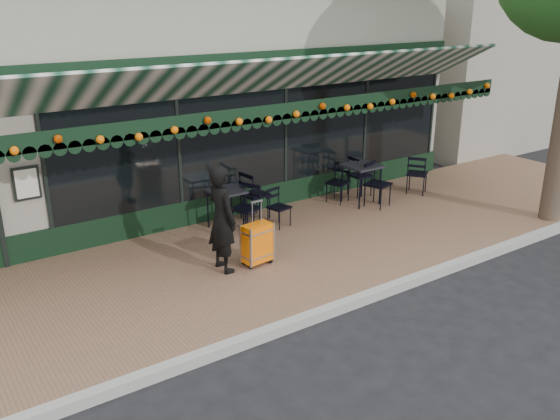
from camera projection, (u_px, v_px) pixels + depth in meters
ground at (360, 301)px, 8.93m from camera, size 80.00×80.00×0.00m
sidewalk at (284, 252)px, 10.46m from camera, size 18.00×4.00×0.15m
curb at (363, 299)px, 8.85m from camera, size 18.00×0.16×0.15m
restaurant_building at (146, 88)px, 14.24m from camera, size 12.00×9.60×4.50m
neighbor_building_right at (485, 54)px, 21.26m from camera, size 12.00×8.00×4.80m
woman at (222, 219)px, 9.34m from camera, size 0.43×0.65×1.75m
suitcase at (257, 244)px, 9.69m from camera, size 0.51×0.32×1.10m
cafe_table_a at (362, 169)px, 12.48m from camera, size 0.69×0.69×0.85m
cafe_table_b at (226, 194)px, 11.10m from camera, size 0.63×0.63×0.77m
chair_a_left at (338, 183)px, 12.68m from camera, size 0.55×0.55×0.85m
chair_a_right at (360, 175)px, 13.12m from camera, size 0.49×0.49×0.90m
chair_a_front at (378, 185)px, 12.39m from camera, size 0.59×0.59×0.95m
chair_a_extra at (417, 174)px, 13.24m from camera, size 0.62×0.62×0.89m
chair_b_left at (245, 209)px, 10.99m from camera, size 0.60×0.60×0.92m
chair_b_right at (255, 195)px, 11.69m from camera, size 0.54×0.54×0.98m
chair_b_front at (279, 208)px, 11.33m from camera, size 0.44×0.44×0.75m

